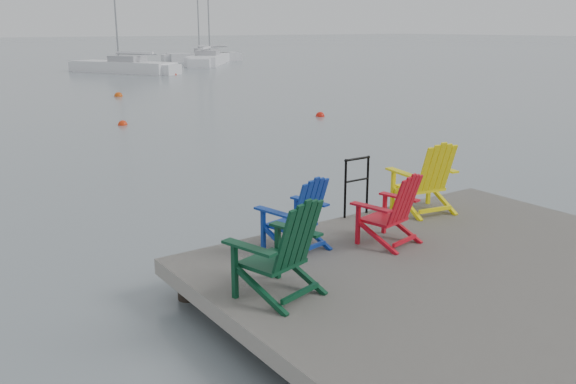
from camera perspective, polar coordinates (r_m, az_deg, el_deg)
ground at (r=7.81m, az=16.85°, el=-10.35°), size 400.00×400.00×0.00m
dock at (r=7.67m, az=17.05°, el=-8.00°), size 6.00×5.00×1.40m
handrail at (r=9.22m, az=6.44°, el=1.05°), size 0.48×0.04×0.90m
chair_green at (r=6.39m, az=-0.55°, el=-5.22°), size 1.02×0.97×1.10m
chair_blue at (r=7.72m, az=0.98°, el=-2.02°), size 0.89×0.84×0.99m
chair_red at (r=8.07m, az=9.71°, el=-1.53°), size 0.88×0.83×0.97m
chair_yellow at (r=9.54m, az=12.85°, el=1.38°), size 0.98×0.93×1.12m
sailboat_near at (r=46.93m, az=-15.10°, el=11.16°), size 5.74×8.30×11.41m
sailboat_mid at (r=56.78m, az=-7.40°, el=12.17°), size 8.09×9.65×13.68m
sailboat_far at (r=60.90m, az=-7.94°, el=12.36°), size 6.97×2.58×9.60m
buoy_a at (r=23.19m, az=3.02°, el=7.08°), size 0.34×0.34×0.34m
buoy_b at (r=21.85m, az=-15.21°, el=6.07°), size 0.32×0.32×0.32m
buoy_c at (r=30.98m, az=-15.58°, el=8.61°), size 0.41×0.41×0.41m
buoy_d at (r=44.07m, az=-10.59°, el=10.73°), size 0.35×0.35×0.35m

